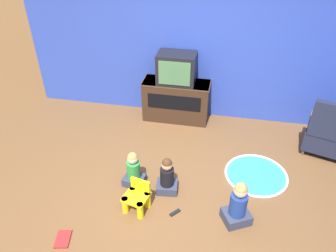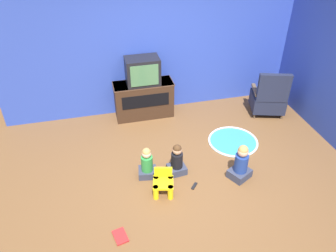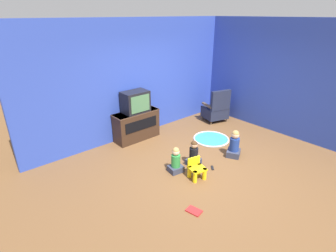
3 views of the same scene
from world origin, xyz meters
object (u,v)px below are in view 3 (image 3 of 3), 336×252
at_px(yellow_kid_chair, 196,170).
at_px(child_watching_left, 194,154).
at_px(book, 194,211).
at_px(child_watching_center, 176,161).
at_px(black_armchair, 216,109).
at_px(remote_control, 212,168).
at_px(tv_cabinet, 136,125).
at_px(television, 135,102).
at_px(child_watching_right, 234,145).

height_order(yellow_kid_chair, child_watching_left, child_watching_left).
relative_size(child_watching_left, book, 2.03).
bearing_deg(child_watching_center, black_armchair, 33.18).
bearing_deg(book, remote_control, -74.68).
relative_size(tv_cabinet, book, 4.27).
height_order(tv_cabinet, remote_control, tv_cabinet).
bearing_deg(television, remote_control, -80.26).
distance_m(yellow_kid_chair, child_watching_center, 0.45).
bearing_deg(remote_control, book, 159.17).
xyz_separation_m(yellow_kid_chair, child_watching_right, (1.24, 0.04, 0.10)).
bearing_deg(child_watching_left, black_armchair, 23.17).
bearing_deg(remote_control, child_watching_left, 66.70).
height_order(tv_cabinet, child_watching_center, tv_cabinet).
xyz_separation_m(child_watching_right, book, (-1.97, -0.68, -0.26)).
bearing_deg(television, child_watching_center, -99.01).
distance_m(television, child_watching_center, 1.92).
relative_size(black_armchair, child_watching_center, 1.79).
relative_size(tv_cabinet, remote_control, 8.16).
distance_m(tv_cabinet, black_armchair, 2.49).
distance_m(tv_cabinet, book, 2.96).
bearing_deg(tv_cabinet, yellow_kid_chair, -93.07).
xyz_separation_m(child_watching_center, book, (-0.56, -1.06, -0.22)).
distance_m(child_watching_left, book, 1.47).
bearing_deg(child_watching_center, remote_control, -23.62).
relative_size(television, book, 2.33).
height_order(television, child_watching_right, television).
distance_m(black_armchair, child_watching_center, 2.97).
bearing_deg(child_watching_right, book, 171.17).
xyz_separation_m(tv_cabinet, child_watching_right, (1.13, -2.14, -0.11)).
bearing_deg(black_armchair, yellow_kid_chair, 49.35).
bearing_deg(tv_cabinet, television, -90.00).
relative_size(tv_cabinet, child_watching_left, 2.11).
xyz_separation_m(tv_cabinet, remote_control, (0.37, -2.17, -0.37)).
bearing_deg(child_watching_left, child_watching_right, -26.22).
xyz_separation_m(child_watching_left, book, (-1.04, -1.02, -0.23)).
distance_m(black_armchair, book, 4.00).
xyz_separation_m(television, remote_control, (0.37, -2.17, -0.97)).
bearing_deg(yellow_kid_chair, book, -124.89).
bearing_deg(child_watching_center, child_watching_right, -6.16).
bearing_deg(black_armchair, child_watching_center, 40.86).
relative_size(child_watching_left, child_watching_right, 0.88).
bearing_deg(yellow_kid_chair, child_watching_center, 124.84).
xyz_separation_m(tv_cabinet, child_watching_left, (0.19, -1.80, -0.14)).
height_order(child_watching_right, remote_control, child_watching_right).
bearing_deg(child_watching_left, remote_control, -70.82).
relative_size(child_watching_center, child_watching_right, 0.87).
relative_size(yellow_kid_chair, book, 1.46).
relative_size(black_armchair, child_watching_left, 1.77).
relative_size(tv_cabinet, television, 1.84).
relative_size(yellow_kid_chair, child_watching_center, 0.73).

